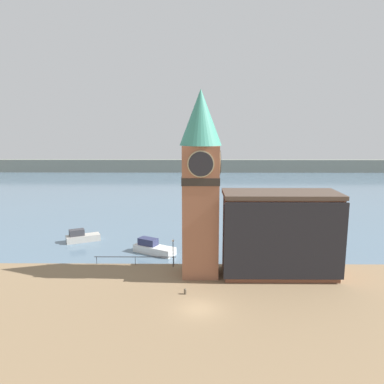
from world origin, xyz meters
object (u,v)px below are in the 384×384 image
boat_near (153,248)px  boat_far (82,237)px  clock_tower (201,179)px  pier_building (280,234)px  lamp_post (173,248)px  mooring_bollard_near (185,291)px

boat_near → boat_far: size_ratio=1.18×
clock_tower → boat_far: (-18.89, 12.99, -11.25)m
boat_near → pier_building: bearing=3.7°
boat_far → clock_tower: bearing=-59.7°
clock_tower → lamp_post: clock_tower is taller
pier_building → clock_tower: bearing=178.2°
clock_tower → mooring_bollard_near: size_ratio=34.54×
boat_near → mooring_bollard_near: 14.45m
clock_tower → boat_far: size_ratio=4.11×
mooring_bollard_near → clock_tower: bearing=73.6°
boat_near → boat_far: (-12.09, 5.35, -0.01)m
pier_building → boat_near: 18.92m
pier_building → lamp_post: size_ratio=3.74×
boat_far → mooring_bollard_near: size_ratio=8.41×
boat_far → mooring_bollard_near: 25.51m
clock_tower → pier_building: bearing=-1.8°
clock_tower → mooring_bollard_near: clock_tower is taller
clock_tower → boat_far: bearing=145.5°
pier_building → boat_far: (-28.66, 13.31, -4.50)m
mooring_bollard_near → boat_far: bearing=132.3°
boat_far → mooring_bollard_near: bearing=-72.9°
clock_tower → boat_far: 25.54m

